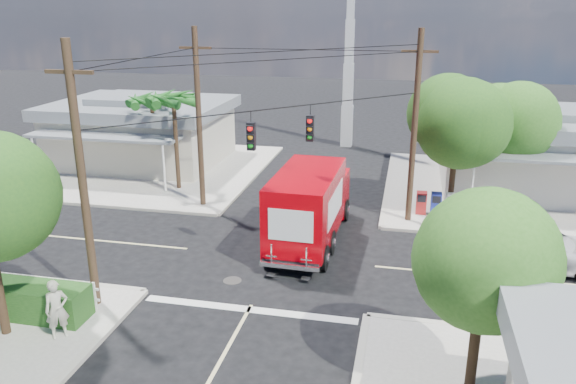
% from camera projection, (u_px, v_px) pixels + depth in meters
% --- Properties ---
extents(ground, '(120.00, 120.00, 0.00)m').
position_uv_depth(ground, '(278.00, 257.00, 23.22)').
color(ground, black).
rests_on(ground, ground).
extents(sidewalk_ne, '(14.12, 14.12, 0.14)m').
position_uv_depth(sidewalk_ne, '(514.00, 192.00, 31.08)').
color(sidewalk_ne, '#9E998F').
rests_on(sidewalk_ne, ground).
extents(sidewalk_nw, '(14.12, 14.12, 0.14)m').
position_uv_depth(sidewalk_nw, '(150.00, 169.00, 35.48)').
color(sidewalk_nw, '#9E998F').
rests_on(sidewalk_nw, ground).
extents(road_markings, '(32.00, 32.00, 0.01)m').
position_uv_depth(road_markings, '(269.00, 273.00, 21.85)').
color(road_markings, beige).
rests_on(road_markings, ground).
extents(building_ne, '(11.80, 10.20, 4.50)m').
position_uv_depth(building_ne, '(547.00, 150.00, 31.05)').
color(building_ne, beige).
rests_on(building_ne, sidewalk_ne).
extents(building_nw, '(10.80, 10.20, 4.30)m').
position_uv_depth(building_nw, '(142.00, 130.00, 36.50)').
color(building_nw, beige).
rests_on(building_nw, sidewalk_nw).
extents(radio_tower, '(0.80, 0.80, 17.00)m').
position_uv_depth(radio_tower, '(349.00, 69.00, 39.87)').
color(radio_tower, silver).
rests_on(radio_tower, ground).
extents(tree_ne_front, '(4.21, 4.14, 6.66)m').
position_uv_depth(tree_ne_front, '(458.00, 120.00, 26.52)').
color(tree_ne_front, '#422D1C').
rests_on(tree_ne_front, sidewalk_ne).
extents(tree_ne_back, '(3.77, 3.66, 5.82)m').
position_uv_depth(tree_ne_back, '(508.00, 125.00, 28.22)').
color(tree_ne_back, '#422D1C').
rests_on(tree_ne_back, sidewalk_ne).
extents(tree_se, '(3.67, 3.54, 5.62)m').
position_uv_depth(tree_se, '(486.00, 256.00, 13.81)').
color(tree_se, '#422D1C').
rests_on(tree_se, sidewalk_se).
extents(palm_nw_front, '(3.01, 3.08, 5.59)m').
position_uv_depth(palm_nw_front, '(173.00, 101.00, 30.09)').
color(palm_nw_front, '#422D1C').
rests_on(palm_nw_front, sidewalk_nw).
extents(palm_nw_back, '(3.01, 3.08, 5.19)m').
position_uv_depth(palm_nw_back, '(152.00, 102.00, 32.01)').
color(palm_nw_back, '#422D1C').
rests_on(palm_nw_back, sidewalk_nw).
extents(utility_poles, '(12.00, 10.68, 9.00)m').
position_uv_depth(utility_poles, '(249.00, 137.00, 23.55)').
color(utility_poles, '#473321').
rests_on(utility_poles, ground).
extents(picket_fence, '(5.94, 0.06, 1.00)m').
position_uv_depth(picket_fence, '(21.00, 286.00, 19.39)').
color(picket_fence, silver).
rests_on(picket_fence, sidewalk_sw).
extents(hedge_sw, '(6.20, 1.20, 1.10)m').
position_uv_depth(hedge_sw, '(0.00, 297.00, 18.69)').
color(hedge_sw, '#1A4115').
rests_on(hedge_sw, sidewalk_sw).
extents(vending_boxes, '(1.90, 0.50, 1.10)m').
position_uv_depth(vending_boxes, '(436.00, 204.00, 27.43)').
color(vending_boxes, '#AC1E1E').
rests_on(vending_boxes, sidewalk_ne).
extents(delivery_truck, '(2.73, 7.88, 3.37)m').
position_uv_depth(delivery_truck, '(310.00, 205.00, 24.24)').
color(delivery_truck, black).
rests_on(delivery_truck, ground).
extents(parked_car, '(5.71, 3.29, 1.50)m').
position_uv_depth(parked_car, '(544.00, 248.00, 22.31)').
color(parked_car, silver).
rests_on(parked_car, ground).
extents(pedestrian, '(0.82, 0.81, 1.90)m').
position_uv_depth(pedestrian, '(57.00, 309.00, 17.13)').
color(pedestrian, '#B8B49E').
rests_on(pedestrian, sidewalk_sw).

